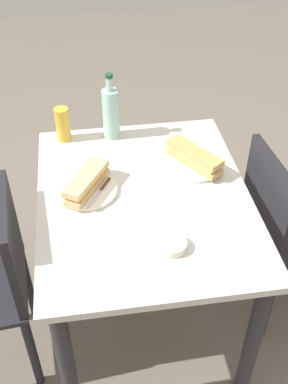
% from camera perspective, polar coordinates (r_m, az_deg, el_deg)
% --- Properties ---
extents(ground_plane, '(8.00, 8.00, 0.00)m').
position_cam_1_polar(ground_plane, '(2.35, -0.00, -14.17)').
color(ground_plane, '#6B6056').
extents(dining_table, '(1.00, 0.81, 0.74)m').
position_cam_1_polar(dining_table, '(1.88, -0.00, -3.34)').
color(dining_table, beige).
rests_on(dining_table, ground).
extents(chair_far, '(0.43, 0.43, 0.86)m').
position_cam_1_polar(chair_far, '(2.11, 16.36, -4.04)').
color(chair_far, black).
rests_on(chair_far, ground).
extents(plate_near, '(0.23, 0.23, 0.01)m').
position_cam_1_polar(plate_near, '(1.82, -6.81, 0.17)').
color(plate_near, silver).
rests_on(plate_near, dining_table).
extents(baguette_sandwich_near, '(0.24, 0.19, 0.07)m').
position_cam_1_polar(baguette_sandwich_near, '(1.80, -6.91, 1.18)').
color(baguette_sandwich_near, '#DBB77A').
rests_on(baguette_sandwich_near, plate_near).
extents(knife_near, '(0.16, 0.10, 0.01)m').
position_cam_1_polar(knife_near, '(1.81, -5.24, 0.22)').
color(knife_near, silver).
rests_on(knife_near, plate_near).
extents(plate_far, '(0.23, 0.23, 0.01)m').
position_cam_1_polar(plate_far, '(1.95, 5.99, 3.24)').
color(plate_far, white).
rests_on(plate_far, dining_table).
extents(baguette_sandwich_far, '(0.25, 0.20, 0.07)m').
position_cam_1_polar(baguette_sandwich_far, '(1.92, 6.08, 4.23)').
color(baguette_sandwich_far, tan).
rests_on(baguette_sandwich_far, plate_far).
extents(knife_far, '(0.14, 0.13, 0.01)m').
position_cam_1_polar(knife_far, '(1.98, 6.76, 4.22)').
color(knife_far, silver).
rests_on(knife_far, plate_far).
extents(water_bottle, '(0.07, 0.07, 0.30)m').
position_cam_1_polar(water_bottle, '(2.07, -4.01, 9.53)').
color(water_bottle, '#99C6B7').
rests_on(water_bottle, dining_table).
extents(beer_glass, '(0.06, 0.06, 0.15)m').
position_cam_1_polar(beer_glass, '(2.09, -9.78, 8.04)').
color(beer_glass, gold).
rests_on(beer_glass, dining_table).
extents(olive_bowl, '(0.10, 0.10, 0.03)m').
position_cam_1_polar(olive_bowl, '(1.60, 3.46, -6.42)').
color(olive_bowl, silver).
rests_on(olive_bowl, dining_table).
extents(paper_napkin, '(0.15, 0.15, 0.00)m').
position_cam_1_polar(paper_napkin, '(1.75, 1.95, -1.88)').
color(paper_napkin, white).
rests_on(paper_napkin, dining_table).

